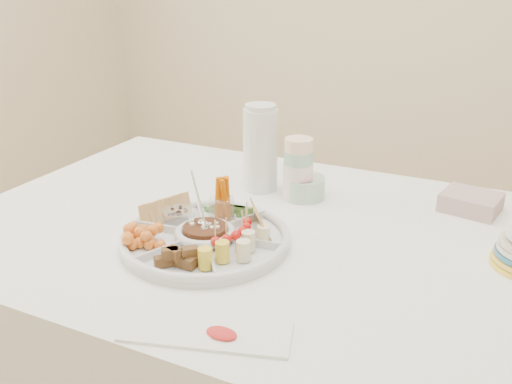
% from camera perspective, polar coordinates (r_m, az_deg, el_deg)
% --- Properties ---
extents(dining_table, '(1.52, 1.02, 0.76)m').
position_cam_1_polar(dining_table, '(1.53, 0.82, -16.68)').
color(dining_table, white).
rests_on(dining_table, floor).
extents(party_tray, '(0.42, 0.42, 0.04)m').
position_cam_1_polar(party_tray, '(1.24, -5.35, -4.59)').
color(party_tray, white).
rests_on(party_tray, dining_table).
extents(bean_dip, '(0.11, 0.11, 0.04)m').
position_cam_1_polar(bean_dip, '(1.23, -5.37, -4.28)').
color(bean_dip, '#422515').
rests_on(bean_dip, party_tray).
extents(tortillas, '(0.10, 0.10, 0.05)m').
position_cam_1_polar(tortillas, '(1.25, 0.57, -3.20)').
color(tortillas, '#A3703F').
rests_on(tortillas, party_tray).
extents(carrot_cucumber, '(0.14, 0.14, 0.11)m').
position_cam_1_polar(carrot_cucumber, '(1.33, -3.16, -0.61)').
color(carrot_cucumber, '#CE5F00').
rests_on(carrot_cucumber, party_tray).
extents(pita_raisins, '(0.12, 0.12, 0.06)m').
position_cam_1_polar(pita_raisins, '(1.33, -8.71, -1.82)').
color(pita_raisins, '#E3BB78').
rests_on(pita_raisins, party_tray).
extents(cherries, '(0.13, 0.13, 0.05)m').
position_cam_1_polar(cherries, '(1.23, -11.43, -4.49)').
color(cherries, orange).
rests_on(cherries, party_tray).
extents(granola_chunks, '(0.10, 0.10, 0.04)m').
position_cam_1_polar(granola_chunks, '(1.13, -8.06, -6.77)').
color(granola_chunks, brown).
rests_on(granola_chunks, party_tray).
extents(banana_tomato, '(0.11, 0.11, 0.08)m').
position_cam_1_polar(banana_tomato, '(1.13, -1.51, -5.19)').
color(banana_tomato, '#DDCE87').
rests_on(banana_tomato, party_tray).
extents(cup_stack, '(0.10, 0.10, 0.22)m').
position_cam_1_polar(cup_stack, '(1.45, 4.49, 3.41)').
color(cup_stack, '#B2BFAE').
rests_on(cup_stack, dining_table).
extents(thermos, '(0.10, 0.10, 0.25)m').
position_cam_1_polar(thermos, '(1.51, 0.47, 4.76)').
color(thermos, white).
rests_on(thermos, dining_table).
extents(flower_bowl, '(0.13, 0.13, 0.09)m').
position_cam_1_polar(flower_bowl, '(1.49, 5.07, 1.01)').
color(flower_bowl, '#A2C3AF').
rests_on(flower_bowl, dining_table).
extents(napkin_stack, '(0.16, 0.14, 0.05)m').
position_cam_1_polar(napkin_stack, '(1.51, 21.67, -0.99)').
color(napkin_stack, '#B69395').
rests_on(napkin_stack, dining_table).
extents(placemat, '(0.31, 0.18, 0.01)m').
position_cam_1_polar(placemat, '(0.97, -5.25, -14.43)').
color(placemat, white).
rests_on(placemat, dining_table).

